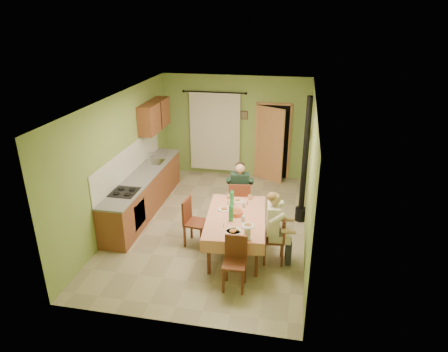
% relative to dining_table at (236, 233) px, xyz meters
% --- Properties ---
extents(floor, '(4.00, 6.00, 0.01)m').
position_rel_dining_table_xyz_m(floor, '(-0.67, 0.88, -0.38)').
color(floor, tan).
rests_on(floor, ground).
extents(room_shell, '(4.04, 6.04, 2.82)m').
position_rel_dining_table_xyz_m(room_shell, '(-0.67, 0.88, 1.44)').
color(room_shell, '#89A755').
rests_on(room_shell, ground).
extents(kitchen_run, '(0.64, 3.64, 1.56)m').
position_rel_dining_table_xyz_m(kitchen_run, '(-2.38, 1.28, 0.10)').
color(kitchen_run, brown).
rests_on(kitchen_run, ground).
extents(upper_cabinets, '(0.35, 1.40, 0.70)m').
position_rel_dining_table_xyz_m(upper_cabinets, '(-2.49, 2.58, 1.57)').
color(upper_cabinets, brown).
rests_on(upper_cabinets, room_shell).
extents(curtain, '(1.70, 0.07, 2.22)m').
position_rel_dining_table_xyz_m(curtain, '(-1.22, 3.78, 0.88)').
color(curtain, black).
rests_on(curtain, ground).
extents(doorway, '(0.96, 0.45, 2.15)m').
position_rel_dining_table_xyz_m(doorway, '(0.35, 3.76, 0.67)').
color(doorway, black).
rests_on(doorway, ground).
extents(dining_table, '(1.28, 1.95, 0.76)m').
position_rel_dining_table_xyz_m(dining_table, '(0.00, 0.00, 0.00)').
color(dining_table, '#EA957A').
rests_on(dining_table, ground).
extents(tableware, '(0.79, 1.60, 0.33)m').
position_rel_dining_table_xyz_m(tableware, '(0.02, -0.10, 0.45)').
color(tableware, white).
rests_on(tableware, dining_table).
extents(chair_far, '(0.51, 0.51, 1.02)m').
position_rel_dining_table_xyz_m(chair_far, '(-0.09, 1.06, -0.09)').
color(chair_far, brown).
rests_on(chair_far, ground).
extents(chair_near, '(0.39, 0.39, 0.93)m').
position_rel_dining_table_xyz_m(chair_near, '(0.16, -1.12, -0.09)').
color(chair_near, brown).
rests_on(chair_near, ground).
extents(chair_right, '(0.41, 0.41, 0.94)m').
position_rel_dining_table_xyz_m(chair_right, '(0.76, -0.23, -0.09)').
color(chair_right, brown).
rests_on(chair_right, ground).
extents(chair_left, '(0.46, 0.46, 0.97)m').
position_rel_dining_table_xyz_m(chair_left, '(-0.83, 0.09, -0.09)').
color(chair_left, brown).
rests_on(chair_left, ground).
extents(man_far, '(0.61, 0.50, 1.39)m').
position_rel_dining_table_xyz_m(man_far, '(-0.10, 1.08, 0.50)').
color(man_far, '#192D23').
rests_on(man_far, chair_far).
extents(man_right, '(0.49, 0.60, 1.39)m').
position_rel_dining_table_xyz_m(man_right, '(0.75, -0.23, 0.50)').
color(man_right, white).
rests_on(man_right, chair_right).
extents(stove_flue, '(0.24, 0.24, 2.80)m').
position_rel_dining_table_xyz_m(stove_flue, '(1.23, 1.48, 0.65)').
color(stove_flue, black).
rests_on(stove_flue, ground).
extents(picture_back, '(0.19, 0.03, 0.23)m').
position_rel_dining_table_xyz_m(picture_back, '(-0.42, 3.85, 1.37)').
color(picture_back, black).
rests_on(picture_back, room_shell).
extents(picture_right, '(0.03, 0.31, 0.21)m').
position_rel_dining_table_xyz_m(picture_right, '(1.30, 2.08, 1.47)').
color(picture_right, brown).
rests_on(picture_right, room_shell).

